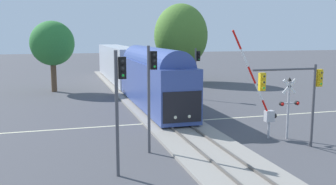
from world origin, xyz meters
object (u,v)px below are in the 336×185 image
traffic_signal_median (151,82)px  crossing_gate_near (265,105)px  traffic_signal_near_left (119,93)px  oak_behind_train (52,44)px  traffic_signal_near_right (297,86)px  commuter_train (132,68)px  crossing_signal_mast (289,102)px  traffic_signal_far_side (197,65)px  elm_centre_background (181,36)px

traffic_signal_median → crossing_gate_near: bearing=6.3°
traffic_signal_near_left → oak_behind_train: 28.61m
traffic_signal_near_right → crossing_gate_near: bearing=105.3°
commuter_train → traffic_signal_near_right: commuter_train is taller
crossing_signal_mast → crossing_gate_near: bearing=162.3°
traffic_signal_median → traffic_signal_far_side: (8.65, 16.11, -0.51)m
traffic_signal_far_side → oak_behind_train: size_ratio=0.64×
traffic_signal_median → elm_centre_background: elm_centre_background is taller
traffic_signal_median → commuter_train: bearing=82.2°
crossing_gate_near → traffic_signal_near_left: size_ratio=1.16×
traffic_signal_near_right → oak_behind_train: 30.20m
commuter_train → traffic_signal_near_right: bearing=-78.3°
traffic_signal_near_right → commuter_train: bearing=101.7°
oak_behind_train → traffic_signal_near_right: bearing=-62.9°
commuter_train → traffic_signal_far_side: (5.51, -6.74, 0.71)m
traffic_signal_near_right → traffic_signal_far_side: traffic_signal_far_side is taller
traffic_signal_near_left → traffic_signal_near_right: bearing=8.4°
traffic_signal_near_left → oak_behind_train: (-3.32, 28.37, 1.62)m
commuter_train → elm_centre_background: (8.32, 7.33, 3.65)m
oak_behind_train → commuter_train: bearing=-16.1°
crossing_gate_near → traffic_signal_near_left: crossing_gate_near is taller
traffic_signal_near_left → traffic_signal_median: bearing=53.8°
traffic_signal_near_left → elm_centre_background: bearing=67.6°
crossing_gate_near → oak_behind_train: bearing=118.1°
crossing_signal_mast → traffic_signal_median: 9.12m
crossing_signal_mast → oak_behind_train: 29.05m
crossing_signal_mast → oak_behind_train: bearing=120.1°
traffic_signal_near_right → elm_centre_background: bearing=84.1°
traffic_signal_near_left → traffic_signal_far_side: bearing=60.4°
traffic_signal_near_right → traffic_signal_far_side: 17.59m
commuter_train → crossing_signal_mast: bearing=-75.5°
crossing_gate_near → crossing_signal_mast: size_ratio=1.74×
oak_behind_train → elm_centre_background: bearing=15.8°
commuter_train → elm_centre_background: size_ratio=3.76×
traffic_signal_near_left → crossing_gate_near: bearing=21.5°
crossing_gate_near → traffic_signal_near_left: bearing=-158.5°
crossing_gate_near → elm_centre_background: (3.91, 29.35, 4.26)m
traffic_signal_median → traffic_signal_near_left: bearing=-126.2°
crossing_signal_mast → oak_behind_train: oak_behind_train is taller
commuter_train → oak_behind_train: oak_behind_train is taller
crossing_gate_near → traffic_signal_median: bearing=-173.7°
traffic_signal_median → traffic_signal_near_right: traffic_signal_median is taller
crossing_signal_mast → oak_behind_train: (-14.50, 24.98, 3.14)m
commuter_train → crossing_signal_mast: 23.21m
traffic_signal_near_left → crossing_signal_mast: bearing=16.9°
traffic_signal_near_right → traffic_signal_median: bearing=169.8°
traffic_signal_near_left → traffic_signal_far_side: (10.85, 19.12, -0.44)m
traffic_signal_far_side → traffic_signal_median: bearing=-118.2°
crossing_signal_mast → commuter_train: bearing=104.5°
commuter_train → elm_centre_background: elm_centre_background is taller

